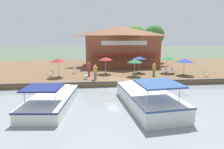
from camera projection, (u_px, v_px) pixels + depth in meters
The scene contains 23 objects.
ground_plane at pixel (119, 87), 19.65m from camera, with size 220.00×220.00×0.00m, color #4C5B47.
quay_deck at pixel (110, 69), 30.31m from camera, with size 22.00×56.00×0.60m, color brown.
quay_edge_fender at pixel (119, 82), 19.62m from camera, with size 0.20×50.40×0.10m, color #2D2D33.
waterfront_restaurant at pixel (121, 46), 32.11m from camera, with size 9.11×13.23×7.03m.
patio_umbrella_near_quay_edge at pixel (58, 60), 22.01m from camera, with size 1.97×1.97×2.40m.
patio_umbrella_mid_patio_left at pixel (185, 60), 23.24m from camera, with size 2.29×2.29×2.25m.
patio_umbrella_mid_patio_right at pixel (139, 58), 24.95m from camera, with size 1.99×1.99×2.37m.
patio_umbrella_by_entrance at pixel (106, 59), 24.09m from camera, with size 1.97×1.97×2.35m.
patio_umbrella_far_corner at pixel (167, 58), 24.77m from camera, with size 1.96×1.96×2.32m.
patio_umbrella_back_row at pixel (135, 61), 22.60m from camera, with size 1.92×1.92×2.26m.
cafe_chair_back_row_seat at pixel (206, 73), 22.46m from camera, with size 0.55×0.55×0.85m.
cafe_chair_beside_entrance at pixel (166, 71), 23.97m from camera, with size 0.50×0.50×0.85m.
cafe_chair_facing_river at pixel (74, 70), 24.36m from camera, with size 0.55×0.55×0.85m.
cafe_chair_mid_patio at pixel (173, 70), 24.78m from camera, with size 0.52×0.52×0.85m.
cafe_chair_under_first_umbrella at pixel (52, 72), 22.75m from camera, with size 0.56×0.56×0.85m.
cafe_chair_far_corner_seat at pixel (85, 75), 20.98m from camera, with size 0.56×0.56×0.85m.
person_near_entrance at pixel (154, 68), 22.92m from camera, with size 0.47×0.47×1.66m.
person_at_quay_edge at pixel (89, 67), 22.78m from camera, with size 0.52×0.52×1.83m.
person_mid_patio at pixel (95, 70), 20.78m from camera, with size 0.49×0.49×1.74m.
motorboat_distant_upstream at pixel (144, 95), 14.62m from camera, with size 8.86×3.99×2.35m.
motorboat_fourth_along at pixel (55, 97), 14.47m from camera, with size 7.94×3.58×2.04m.
tree_behind_restaurant at pixel (153, 36), 36.76m from camera, with size 4.62×4.40×7.77m.
tree_downstream_bank at pixel (135, 38), 34.18m from camera, with size 4.86×4.62×7.34m.
Camera 1 is at (18.78, -2.78, 5.34)m, focal length 28.00 mm.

